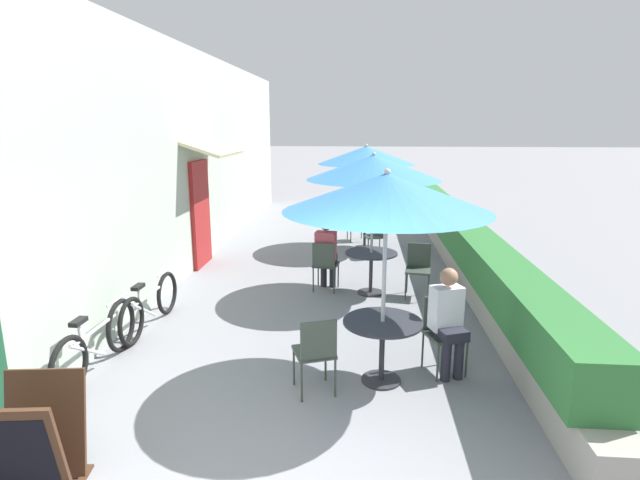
% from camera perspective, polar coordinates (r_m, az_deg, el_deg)
% --- Properties ---
extents(cafe_facade_wall, '(0.98, 14.73, 4.20)m').
position_cam_1_polar(cafe_facade_wall, '(10.70, -13.57, 9.01)').
color(cafe_facade_wall, '#B2C1AD').
rests_on(cafe_facade_wall, ground_plane).
extents(planter_hedge, '(0.60, 13.73, 1.01)m').
position_cam_1_polar(planter_hedge, '(10.62, 15.27, 0.39)').
color(planter_hedge, gray).
rests_on(planter_hedge, ground_plane).
extents(patio_table_near, '(0.87, 0.87, 0.71)m').
position_cam_1_polar(patio_table_near, '(5.59, 7.14, -10.78)').
color(patio_table_near, '#28282D').
rests_on(patio_table_near, ground_plane).
extents(patio_umbrella_near, '(2.16, 2.16, 2.36)m').
position_cam_1_polar(patio_umbrella_near, '(5.16, 7.64, 5.40)').
color(patio_umbrella_near, '#B7B7BC').
rests_on(patio_umbrella_near, ground_plane).
extents(cafe_chair_near_left, '(0.51, 0.51, 0.87)m').
position_cam_1_polar(cafe_chair_near_left, '(5.30, -0.47, -12.39)').
color(cafe_chair_near_left, '#384238').
rests_on(cafe_chair_near_left, ground_plane).
extents(cafe_chair_near_right, '(0.51, 0.51, 0.87)m').
position_cam_1_polar(cafe_chair_near_right, '(5.99, 13.80, -9.70)').
color(cafe_chair_near_right, '#384238').
rests_on(cafe_chair_near_right, ground_plane).
extents(seated_patron_near_right, '(0.44, 0.49, 1.25)m').
position_cam_1_polar(seated_patron_near_right, '(5.83, 14.43, -8.55)').
color(seated_patron_near_right, '#23232D').
rests_on(seated_patron_near_right, ground_plane).
extents(patio_table_mid, '(0.87, 0.87, 0.71)m').
position_cam_1_polar(patio_table_mid, '(8.38, 5.86, -2.53)').
color(patio_table_mid, '#28282D').
rests_on(patio_table_mid, ground_plane).
extents(patio_umbrella_mid, '(2.16, 2.16, 2.36)m').
position_cam_1_polar(patio_umbrella_mid, '(8.09, 6.13, 8.24)').
color(patio_umbrella_mid, '#B7B7BC').
rests_on(patio_umbrella_mid, ground_plane).
extents(cafe_chair_mid_left, '(0.46, 0.46, 0.87)m').
position_cam_1_polar(cafe_chair_mid_left, '(8.44, 0.57, -2.54)').
color(cafe_chair_mid_left, '#384238').
rests_on(cafe_chair_mid_left, ground_plane).
extents(seated_patron_mid_left, '(0.38, 0.44, 1.25)m').
position_cam_1_polar(seated_patron_mid_left, '(8.50, 0.74, -1.24)').
color(seated_patron_mid_left, '#23232D').
rests_on(seated_patron_mid_left, ground_plane).
extents(cafe_chair_mid_right, '(0.46, 0.46, 0.87)m').
position_cam_1_polar(cafe_chair_mid_right, '(8.40, 11.18, -2.88)').
color(cafe_chair_mid_right, '#384238').
rests_on(cafe_chair_mid_right, ground_plane).
extents(patio_table_far, '(0.87, 0.87, 0.71)m').
position_cam_1_polar(patio_table_far, '(11.43, 5.15, 1.74)').
color(patio_table_far, '#28282D').
rests_on(patio_table_far, ground_plane).
extents(patio_umbrella_far, '(2.16, 2.16, 2.36)m').
position_cam_1_polar(patio_umbrella_far, '(11.22, 5.31, 9.63)').
color(patio_umbrella_far, '#B7B7BC').
rests_on(patio_umbrella_far, ground_plane).
extents(cafe_chair_far_left, '(0.49, 0.49, 0.87)m').
position_cam_1_polar(cafe_chair_far_left, '(12.15, 3.84, 2.31)').
color(cafe_chair_far_left, '#384238').
rests_on(cafe_chair_far_left, ground_plane).
extents(cafe_chair_far_right, '(0.49, 0.49, 0.87)m').
position_cam_1_polar(cafe_chair_far_right, '(10.73, 6.62, 0.79)').
color(cafe_chair_far_right, '#384238').
rests_on(cafe_chair_far_right, ground_plane).
extents(bicycle_leaning, '(0.10, 1.79, 0.76)m').
position_cam_1_polar(bicycle_leaning, '(6.36, -24.15, -10.72)').
color(bicycle_leaning, black).
rests_on(bicycle_leaning, ground_plane).
extents(bicycle_second, '(0.13, 1.75, 0.73)m').
position_cam_1_polar(bicycle_second, '(7.39, -18.83, -7.06)').
color(bicycle_second, black).
rests_on(bicycle_second, ground_plane).
extents(menu_board, '(0.71, 0.71, 0.88)m').
position_cam_1_polar(menu_board, '(4.68, -29.95, -19.17)').
color(menu_board, '#422819').
rests_on(menu_board, ground_plane).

